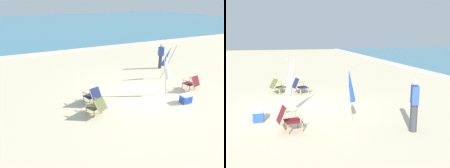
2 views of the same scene
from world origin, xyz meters
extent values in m
plane|color=beige|center=(0.00, 0.00, 0.00)|extent=(80.00, 80.00, 0.00)
cube|color=teal|center=(0.00, 31.08, 0.05)|extent=(80.00, 40.00, 0.10)
cube|color=white|center=(0.00, 10.78, 0.03)|extent=(80.00, 1.10, 0.06)
cube|color=#515B33|center=(-2.88, -0.53, 0.32)|extent=(0.68, 0.66, 0.04)
cube|color=#515B33|center=(-2.71, -0.87, 0.54)|extent=(0.58, 0.50, 0.46)
cylinder|color=tan|center=(-3.18, -0.45, 0.16)|extent=(0.04, 0.04, 0.32)
cylinder|color=tan|center=(-2.77, -0.23, 0.16)|extent=(0.04, 0.04, 0.32)
cylinder|color=tan|center=(-2.99, -0.83, 0.16)|extent=(0.04, 0.04, 0.32)
cylinder|color=tan|center=(-2.57, -0.62, 0.16)|extent=(0.04, 0.04, 0.32)
cube|color=tan|center=(-3.12, -0.68, 0.54)|extent=(0.27, 0.49, 0.02)
cylinder|color=tan|center=(-3.20, -0.51, 0.43)|extent=(0.04, 0.04, 0.22)
cube|color=tan|center=(-2.62, -0.42, 0.54)|extent=(0.27, 0.49, 0.02)
cylinder|color=tan|center=(-2.70, -0.26, 0.43)|extent=(0.04, 0.04, 0.22)
cylinder|color=tan|center=(-2.93, -0.98, 0.54)|extent=(0.18, 0.29, 0.46)
cylinder|color=tan|center=(-2.48, -0.75, 0.54)|extent=(0.18, 0.29, 0.46)
cube|color=maroon|center=(2.45, -0.28, 0.32)|extent=(0.60, 0.57, 0.04)
cube|color=maroon|center=(2.52, -0.62, 0.56)|extent=(0.53, 0.33, 0.49)
cylinder|color=tan|center=(2.18, -0.12, 0.16)|extent=(0.04, 0.04, 0.32)
cylinder|color=tan|center=(2.64, -0.03, 0.16)|extent=(0.04, 0.04, 0.32)
cylinder|color=tan|center=(2.26, -0.54, 0.16)|extent=(0.04, 0.04, 0.32)
cylinder|color=tan|center=(2.72, -0.45, 0.16)|extent=(0.04, 0.04, 0.32)
cube|color=tan|center=(2.18, -0.36, 0.54)|extent=(0.14, 0.53, 0.02)
cylinder|color=tan|center=(2.15, -0.17, 0.43)|extent=(0.04, 0.04, 0.22)
cube|color=tan|center=(2.73, -0.25, 0.54)|extent=(0.14, 0.53, 0.02)
cylinder|color=tan|center=(2.70, -0.06, 0.43)|extent=(0.04, 0.04, 0.22)
cylinder|color=tan|center=(2.27, -0.67, 0.56)|extent=(0.09, 0.25, 0.49)
cylinder|color=tan|center=(2.77, -0.57, 0.56)|extent=(0.09, 0.25, 0.49)
cube|color=#19234C|center=(-2.63, 0.51, 0.32)|extent=(0.65, 0.62, 0.04)
cube|color=#19234C|center=(-2.51, 0.18, 0.55)|extent=(0.55, 0.40, 0.49)
cylinder|color=tan|center=(-2.92, 0.64, 0.16)|extent=(0.04, 0.04, 0.32)
cylinder|color=tan|center=(-2.48, 0.79, 0.16)|extent=(0.04, 0.04, 0.32)
cylinder|color=tan|center=(-2.78, 0.23, 0.16)|extent=(0.04, 0.04, 0.32)
cylinder|color=tan|center=(-2.34, 0.38, 0.16)|extent=(0.04, 0.04, 0.32)
cube|color=tan|center=(-2.89, 0.40, 0.54)|extent=(0.21, 0.51, 0.02)
cylinder|color=tan|center=(-2.95, 0.58, 0.43)|extent=(0.04, 0.04, 0.22)
cube|color=tan|center=(-2.36, 0.58, 0.54)|extent=(0.21, 0.51, 0.02)
cylinder|color=tan|center=(-2.42, 0.76, 0.43)|extent=(0.04, 0.04, 0.22)
cylinder|color=tan|center=(-2.75, 0.10, 0.55)|extent=(0.12, 0.26, 0.49)
cylinder|color=tan|center=(-2.27, 0.26, 0.55)|extent=(0.12, 0.26, 0.49)
cylinder|color=#B7B2A8|center=(2.50, 1.49, 0.98)|extent=(0.70, 0.45, 1.98)
cone|color=blue|center=(2.38, 1.56, 1.32)|extent=(0.64, 0.51, 1.16)
sphere|color=#B7B2A8|center=(2.18, 1.68, 1.96)|extent=(0.06, 0.06, 0.06)
cylinder|color=#B7B2A8|center=(0.90, -0.22, 1.04)|extent=(0.16, 0.33, 2.09)
cone|color=white|center=(0.91, -0.27, 1.40)|extent=(0.34, 0.43, 1.17)
sphere|color=#B7B2A8|center=(0.95, -0.36, 2.08)|extent=(0.06, 0.06, 0.06)
cylinder|color=#383842|center=(3.34, 3.28, 0.43)|extent=(0.22, 0.22, 0.86)
cube|color=#2D4CA5|center=(3.34, 3.28, 1.14)|extent=(0.39, 0.30, 0.56)
sphere|color=beige|center=(3.34, 3.28, 1.53)|extent=(0.20, 0.20, 0.20)
cube|color=blue|center=(1.23, -1.38, 0.17)|extent=(0.48, 0.34, 0.34)
cube|color=white|center=(1.23, -1.38, 0.37)|extent=(0.49, 0.35, 0.06)
camera|label=1|loc=(-5.62, -7.92, 4.49)|focal=35.00mm
camera|label=2|loc=(10.22, -0.70, 2.94)|focal=42.00mm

